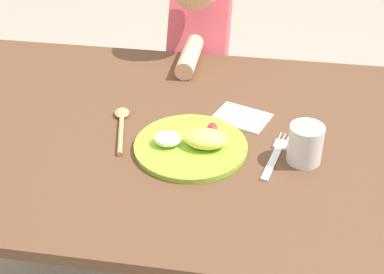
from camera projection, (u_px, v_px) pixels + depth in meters
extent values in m
cube|color=brown|center=(164.00, 134.00, 1.37)|extent=(1.45, 0.90, 0.03)
cube|color=brown|center=(15.00, 153.00, 1.95)|extent=(0.07, 0.07, 0.73)
cube|color=brown|center=(376.00, 188.00, 1.78)|extent=(0.07, 0.07, 0.73)
cylinder|color=#83BF31|center=(191.00, 146.00, 1.29)|extent=(0.27, 0.27, 0.01)
ellipsoid|color=#EED156|center=(206.00, 139.00, 1.27)|extent=(0.10, 0.07, 0.04)
ellipsoid|color=red|center=(214.00, 139.00, 1.29)|extent=(0.04, 0.04, 0.02)
ellipsoid|color=red|center=(209.00, 134.00, 1.30)|extent=(0.03, 0.04, 0.02)
ellipsoid|color=red|center=(212.00, 128.00, 1.33)|extent=(0.03, 0.04, 0.02)
ellipsoid|color=white|center=(167.00, 139.00, 1.28)|extent=(0.06, 0.06, 0.03)
cube|color=silver|center=(272.00, 164.00, 1.24)|extent=(0.04, 0.13, 0.01)
cube|color=silver|center=(280.00, 144.00, 1.30)|extent=(0.04, 0.04, 0.01)
cylinder|color=silver|center=(288.00, 138.00, 1.32)|extent=(0.01, 0.03, 0.00)
cylinder|color=silver|center=(284.00, 137.00, 1.33)|extent=(0.01, 0.03, 0.00)
cylinder|color=silver|center=(280.00, 136.00, 1.33)|extent=(0.01, 0.03, 0.00)
cylinder|color=tan|center=(121.00, 135.00, 1.33)|extent=(0.05, 0.16, 0.01)
ellipsoid|color=tan|center=(122.00, 113.00, 1.41)|extent=(0.05, 0.06, 0.01)
cylinder|color=silver|center=(305.00, 144.00, 1.23)|extent=(0.08, 0.08, 0.09)
cube|color=#4B3B5A|center=(201.00, 138.00, 2.14)|extent=(0.19, 0.14, 0.61)
cube|color=#CC4C59|center=(199.00, 41.00, 1.81)|extent=(0.19, 0.29, 0.37)
cylinder|color=#D8A884|center=(190.00, 57.00, 1.64)|extent=(0.06, 0.21, 0.06)
cube|color=white|center=(242.00, 117.00, 1.40)|extent=(0.16, 0.14, 0.00)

